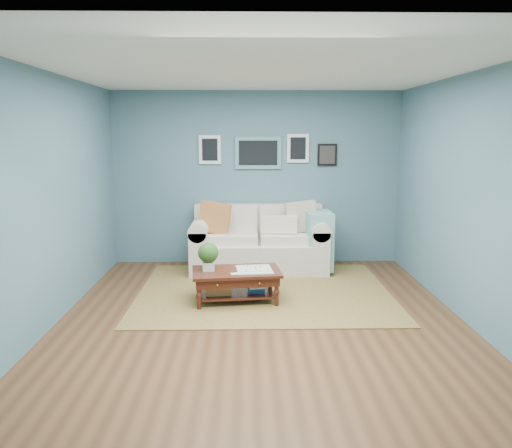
{
  "coord_description": "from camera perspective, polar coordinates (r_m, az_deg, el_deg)",
  "views": [
    {
      "loc": [
        -0.16,
        -5.36,
        2.05
      ],
      "look_at": [
        -0.04,
        1.0,
        0.89
      ],
      "focal_mm": 35.0,
      "sensor_mm": 36.0,
      "label": 1
    }
  ],
  "objects": [
    {
      "name": "loveseat",
      "position": [
        7.56,
        1.01,
        -2.0
      ],
      "size": [
        2.08,
        0.95,
        1.07
      ],
      "color": "beige",
      "rests_on": "ground"
    },
    {
      "name": "coffee_table",
      "position": [
        6.15,
        -2.8,
        -5.93
      ],
      "size": [
        1.13,
        0.73,
        0.75
      ],
      "rotation": [
        0.0,
        0.0,
        0.11
      ],
      "color": "black",
      "rests_on": "ground"
    },
    {
      "name": "room_shell",
      "position": [
        5.46,
        0.6,
        3.05
      ],
      "size": [
        5.0,
        5.02,
        2.7
      ],
      "color": "brown",
      "rests_on": "ground"
    },
    {
      "name": "area_rug",
      "position": [
        6.61,
        0.94,
        -7.68
      ],
      "size": [
        3.25,
        2.6,
        0.01
      ],
      "primitive_type": "cube",
      "color": "brown",
      "rests_on": "ground"
    }
  ]
}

